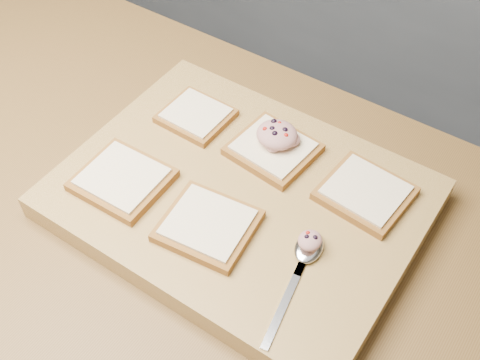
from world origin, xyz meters
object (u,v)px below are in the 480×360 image
object	(u,v)px
cutting_board	(240,199)
bread_far_center	(273,149)
spoon	(305,255)
tuna_salad_dollop	(277,134)

from	to	relation	value
cutting_board	bread_far_center	world-z (taller)	bread_far_center
bread_far_center	spoon	size ratio (longest dim) A/B	0.69
bread_far_center	cutting_board	bearing A→B (deg)	-90.12
tuna_salad_dollop	spoon	world-z (taller)	tuna_salad_dollop
bread_far_center	spoon	bearing A→B (deg)	-45.30
cutting_board	tuna_salad_dollop	size ratio (longest dim) A/B	8.02
cutting_board	tuna_salad_dollop	distance (m)	0.12
bread_far_center	tuna_salad_dollop	xyz separation A→B (m)	(-0.00, 0.01, 0.02)
bread_far_center	tuna_salad_dollop	world-z (taller)	tuna_salad_dollop
tuna_salad_dollop	cutting_board	bearing A→B (deg)	-90.06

